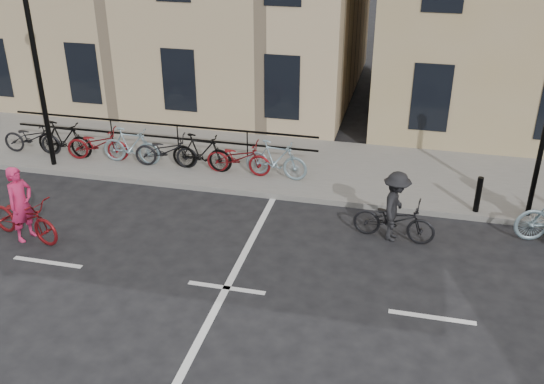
# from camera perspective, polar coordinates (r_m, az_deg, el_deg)

# --- Properties ---
(ground) EXTENTS (120.00, 120.00, 0.00)m
(ground) POSITION_cam_1_polar(r_m,az_deg,el_deg) (12.29, -4.30, -9.00)
(ground) COLOR black
(ground) RESTS_ON ground
(sidewalk) EXTENTS (46.00, 4.00, 0.15)m
(sidewalk) POSITION_cam_1_polar(r_m,az_deg,el_deg) (18.48, -10.63, 3.62)
(sidewalk) COLOR slate
(sidewalk) RESTS_ON ground
(lamp_post) EXTENTS (0.36, 0.36, 5.28)m
(lamp_post) POSITION_cam_1_polar(r_m,az_deg,el_deg) (17.33, -21.53, 12.62)
(lamp_post) COLOR black
(lamp_post) RESTS_ON sidewalk
(bollard_east) EXTENTS (0.14, 0.14, 0.90)m
(bollard_east) POSITION_cam_1_polar(r_m,az_deg,el_deg) (15.31, 18.84, -0.22)
(bollard_east) COLOR black
(bollard_east) RESTS_ON sidewalk
(parked_bikes) EXTENTS (9.35, 1.23, 1.05)m
(parked_bikes) POSITION_cam_1_polar(r_m,az_deg,el_deg) (17.40, -11.62, 4.11)
(parked_bikes) COLOR black
(parked_bikes) RESTS_ON sidewalk
(cyclist_pink) EXTENTS (2.08, 1.14, 1.76)m
(cyclist_pink) POSITION_cam_1_polar(r_m,az_deg,el_deg) (14.69, -22.38, -1.96)
(cyclist_pink) COLOR maroon
(cyclist_pink) RESTS_ON ground
(cyclist_dark) EXTENTS (1.92, 1.13, 1.65)m
(cyclist_dark) POSITION_cam_1_polar(r_m,az_deg,el_deg) (13.82, 11.47, -1.99)
(cyclist_dark) COLOR black
(cyclist_dark) RESTS_ON ground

